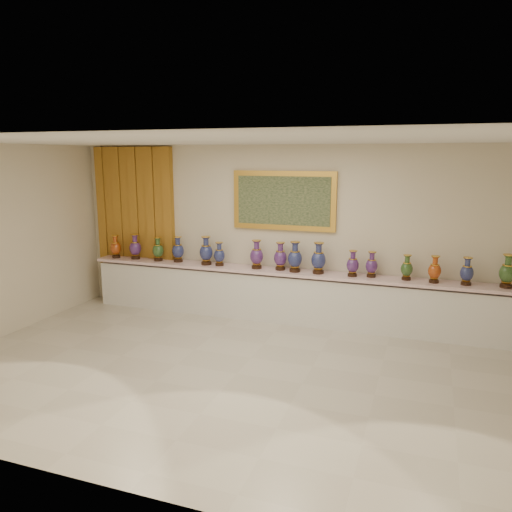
# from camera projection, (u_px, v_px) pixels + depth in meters

# --- Properties ---
(ground) EXTENTS (8.00, 8.00, 0.00)m
(ground) POSITION_uv_depth(u_px,v_px,m) (237.00, 374.00, 6.56)
(ground) COLOR beige
(ground) RESTS_ON ground
(room) EXTENTS (8.00, 8.00, 8.00)m
(room) POSITION_uv_depth(u_px,v_px,m) (157.00, 222.00, 9.34)
(room) COLOR beige
(room) RESTS_ON ground
(counter) EXTENTS (7.28, 0.48, 0.90)m
(counter) POSITION_uv_depth(u_px,v_px,m) (285.00, 297.00, 8.57)
(counter) COLOR white
(counter) RESTS_ON ground
(vase_0) EXTENTS (0.27, 0.27, 0.43)m
(vase_0) POSITION_uv_depth(u_px,v_px,m) (116.00, 248.00, 9.48)
(vase_0) COLOR #321C0E
(vase_0) RESTS_ON counter
(vase_1) EXTENTS (0.23, 0.23, 0.47)m
(vase_1) POSITION_uv_depth(u_px,v_px,m) (135.00, 248.00, 9.37)
(vase_1) COLOR #321C0E
(vase_1) RESTS_ON counter
(vase_2) EXTENTS (0.24, 0.24, 0.44)m
(vase_2) POSITION_uv_depth(u_px,v_px,m) (158.00, 250.00, 9.21)
(vase_2) COLOR #321C0E
(vase_2) RESTS_ON counter
(vase_3) EXTENTS (0.28, 0.28, 0.47)m
(vase_3) POSITION_uv_depth(u_px,v_px,m) (178.00, 251.00, 9.12)
(vase_3) COLOR #321C0E
(vase_3) RESTS_ON counter
(vase_4) EXTENTS (0.31, 0.31, 0.51)m
(vase_4) POSITION_uv_depth(u_px,v_px,m) (206.00, 252.00, 8.88)
(vase_4) COLOR #321C0E
(vase_4) RESTS_ON counter
(vase_5) EXTENTS (0.23, 0.23, 0.42)m
(vase_5) POSITION_uv_depth(u_px,v_px,m) (219.00, 255.00, 8.80)
(vase_5) COLOR #321C0E
(vase_5) RESTS_ON counter
(vase_6) EXTENTS (0.27, 0.27, 0.50)m
(vase_6) POSITION_uv_depth(u_px,v_px,m) (257.00, 256.00, 8.58)
(vase_6) COLOR #321C0E
(vase_6) RESTS_ON counter
(vase_7) EXTENTS (0.26, 0.26, 0.48)m
(vase_7) POSITION_uv_depth(u_px,v_px,m) (280.00, 258.00, 8.47)
(vase_7) COLOR #321C0E
(vase_7) RESTS_ON counter
(vase_8) EXTENTS (0.29, 0.29, 0.51)m
(vase_8) POSITION_uv_depth(u_px,v_px,m) (295.00, 258.00, 8.33)
(vase_8) COLOR #321C0E
(vase_8) RESTS_ON counter
(vase_9) EXTENTS (0.31, 0.31, 0.52)m
(vase_9) POSITION_uv_depth(u_px,v_px,m) (319.00, 260.00, 8.21)
(vase_9) COLOR #321C0E
(vase_9) RESTS_ON counter
(vase_10) EXTENTS (0.25, 0.25, 0.43)m
(vase_10) POSITION_uv_depth(u_px,v_px,m) (353.00, 265.00, 8.02)
(vase_10) COLOR #321C0E
(vase_10) RESTS_ON counter
(vase_11) EXTENTS (0.22, 0.22, 0.42)m
(vase_11) POSITION_uv_depth(u_px,v_px,m) (372.00, 266.00, 7.98)
(vase_11) COLOR #321C0E
(vase_11) RESTS_ON counter
(vase_12) EXTENTS (0.19, 0.19, 0.40)m
(vase_12) POSITION_uv_depth(u_px,v_px,m) (407.00, 269.00, 7.80)
(vase_12) COLOR #321C0E
(vase_12) RESTS_ON counter
(vase_13) EXTENTS (0.24, 0.24, 0.42)m
(vase_13) POSITION_uv_depth(u_px,v_px,m) (435.00, 271.00, 7.63)
(vase_13) COLOR #321C0E
(vase_13) RESTS_ON counter
(vase_14) EXTENTS (0.23, 0.23, 0.43)m
(vase_14) POSITION_uv_depth(u_px,v_px,m) (467.00, 273.00, 7.49)
(vase_14) COLOR #321C0E
(vase_14) RESTS_ON counter
(vase_15) EXTENTS (0.29, 0.29, 0.50)m
(vase_15) POSITION_uv_depth(u_px,v_px,m) (507.00, 273.00, 7.33)
(vase_15) COLOR #321C0E
(vase_15) RESTS_ON counter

